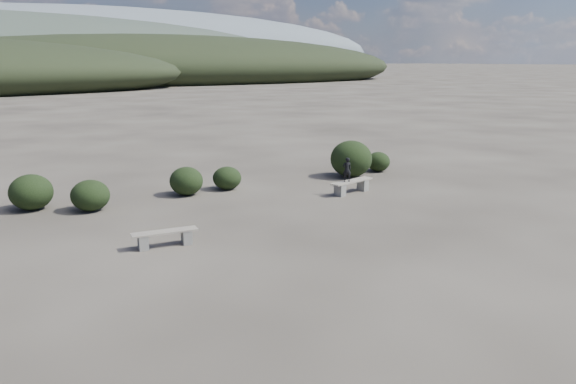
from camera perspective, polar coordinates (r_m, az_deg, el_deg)
ground at (r=14.02m, az=9.85°, el=-6.87°), size 1200.00×1200.00×0.00m
bench_left at (r=15.08m, az=-12.39°, el=-4.49°), size 1.75×0.58×0.43m
bench_right at (r=20.72m, az=6.49°, el=0.66°), size 1.95×0.74×0.48m
seated_person at (r=20.38m, az=6.01°, el=2.28°), size 0.38×0.31×0.89m
shrub_a at (r=19.25m, az=-19.45°, el=-0.33°), size 1.24×1.24×1.01m
shrub_b at (r=20.60m, az=-10.29°, el=1.10°), size 1.20×1.20×1.03m
shrub_c at (r=21.31m, az=-6.21°, el=1.42°), size 1.08×1.08×0.87m
shrub_d at (r=23.59m, az=6.44°, el=3.38°), size 1.74×1.74×1.52m
shrub_e at (r=24.97m, az=9.15°, el=3.06°), size 1.03×1.03×0.86m
shrub_f at (r=20.09m, az=-24.65°, el=-0.01°), size 1.38×1.38×1.17m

